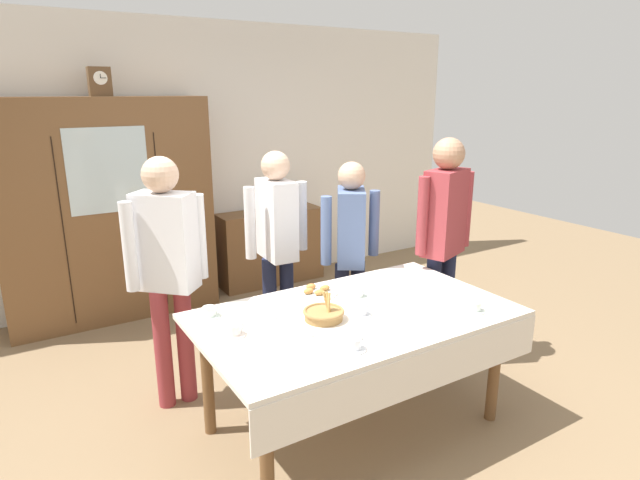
{
  "coord_description": "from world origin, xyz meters",
  "views": [
    {
      "loc": [
        -1.69,
        -2.56,
        2.04
      ],
      "look_at": [
        0.0,
        0.2,
        1.12
      ],
      "focal_mm": 29.63,
      "sensor_mm": 36.0,
      "label": 1
    }
  ],
  "objects_px": {
    "wall_cabinet": "(108,212)",
    "person_by_cabinet": "(351,242)",
    "mantel_clock": "(100,82)",
    "tea_cup_near_left": "(210,312)",
    "tea_cup_far_right": "(360,311)",
    "person_behind_table_right": "(277,235)",
    "dining_table": "(358,329)",
    "tea_cup_front_edge": "(474,307)",
    "person_beside_shelf": "(444,228)",
    "person_near_right_end": "(167,260)",
    "spoon_back_edge": "(273,319)",
    "tea_cup_near_right": "(358,293)",
    "spoon_far_left": "(308,337)",
    "book_stack": "(270,208)",
    "tea_cup_center": "(234,331)",
    "bookshelf_low": "(271,247)",
    "pastry_plate": "(316,291)",
    "bread_basket": "(324,314)",
    "tea_cup_mid_left": "(354,345)"
  },
  "relations": [
    {
      "from": "wall_cabinet",
      "to": "person_by_cabinet",
      "type": "relative_size",
      "value": 1.29
    },
    {
      "from": "mantel_clock",
      "to": "person_by_cabinet",
      "type": "distance_m",
      "value": 2.52
    },
    {
      "from": "tea_cup_near_left",
      "to": "tea_cup_far_right",
      "type": "height_order",
      "value": "same"
    },
    {
      "from": "person_behind_table_right",
      "to": "wall_cabinet",
      "type": "bearing_deg",
      "value": 123.66
    },
    {
      "from": "dining_table",
      "to": "tea_cup_front_edge",
      "type": "relative_size",
      "value": 14.35
    },
    {
      "from": "person_beside_shelf",
      "to": "wall_cabinet",
      "type": "bearing_deg",
      "value": 132.66
    },
    {
      "from": "wall_cabinet",
      "to": "person_near_right_end",
      "type": "bearing_deg",
      "value": -88.7
    },
    {
      "from": "person_near_right_end",
      "to": "person_behind_table_right",
      "type": "height_order",
      "value": "person_near_right_end"
    },
    {
      "from": "tea_cup_near_left",
      "to": "person_beside_shelf",
      "type": "xyz_separation_m",
      "value": [
        1.84,
        0.01,
        0.25
      ]
    },
    {
      "from": "tea_cup_front_edge",
      "to": "person_by_cabinet",
      "type": "relative_size",
      "value": 0.08
    },
    {
      "from": "spoon_back_edge",
      "to": "tea_cup_near_right",
      "type": "bearing_deg",
      "value": 1.63
    },
    {
      "from": "mantel_clock",
      "to": "spoon_back_edge",
      "type": "xyz_separation_m",
      "value": [
        0.39,
        -2.38,
        -1.34
      ]
    },
    {
      "from": "tea_cup_far_right",
      "to": "tea_cup_front_edge",
      "type": "relative_size",
      "value": 1.0
    },
    {
      "from": "spoon_far_left",
      "to": "person_behind_table_right",
      "type": "bearing_deg",
      "value": 69.91
    },
    {
      "from": "wall_cabinet",
      "to": "person_beside_shelf",
      "type": "bearing_deg",
      "value": -47.34
    },
    {
      "from": "mantel_clock",
      "to": "book_stack",
      "type": "distance_m",
      "value": 2.03
    },
    {
      "from": "tea_cup_far_right",
      "to": "dining_table",
      "type": "bearing_deg",
      "value": 88.34
    },
    {
      "from": "wall_cabinet",
      "to": "tea_cup_near_right",
      "type": "height_order",
      "value": "wall_cabinet"
    },
    {
      "from": "tea_cup_center",
      "to": "person_by_cabinet",
      "type": "height_order",
      "value": "person_by_cabinet"
    },
    {
      "from": "bookshelf_low",
      "to": "person_by_cabinet",
      "type": "distance_m",
      "value": 1.89
    },
    {
      "from": "tea_cup_front_edge",
      "to": "tea_cup_near_left",
      "type": "bearing_deg",
      "value": 151.23
    },
    {
      "from": "tea_cup_near_right",
      "to": "pastry_plate",
      "type": "height_order",
      "value": "tea_cup_near_right"
    },
    {
      "from": "tea_cup_front_edge",
      "to": "spoon_far_left",
      "type": "xyz_separation_m",
      "value": [
        -1.01,
        0.22,
        -0.02
      ]
    },
    {
      "from": "mantel_clock",
      "to": "person_near_right_end",
      "type": "distance_m",
      "value": 2.04
    },
    {
      "from": "wall_cabinet",
      "to": "tea_cup_near_left",
      "type": "xyz_separation_m",
      "value": [
        0.14,
        -2.16,
        -0.2
      ]
    },
    {
      "from": "spoon_back_edge",
      "to": "tea_cup_front_edge",
      "type": "bearing_deg",
      "value": -26.35
    },
    {
      "from": "bread_basket",
      "to": "person_behind_table_right",
      "type": "relative_size",
      "value": 0.15
    },
    {
      "from": "tea_cup_front_edge",
      "to": "spoon_far_left",
      "type": "bearing_deg",
      "value": 167.63
    },
    {
      "from": "pastry_plate",
      "to": "person_beside_shelf",
      "type": "distance_m",
      "value": 1.16
    },
    {
      "from": "dining_table",
      "to": "bookshelf_low",
      "type": "distance_m",
      "value": 2.75
    },
    {
      "from": "bookshelf_low",
      "to": "person_by_cabinet",
      "type": "bearing_deg",
      "value": -96.42
    },
    {
      "from": "bookshelf_low",
      "to": "spoon_back_edge",
      "type": "xyz_separation_m",
      "value": [
        -1.18,
        -2.44,
        0.37
      ]
    },
    {
      "from": "person_by_cabinet",
      "to": "tea_cup_near_right",
      "type": "bearing_deg",
      "value": -121.02
    },
    {
      "from": "tea_cup_center",
      "to": "person_behind_table_right",
      "type": "height_order",
      "value": "person_behind_table_right"
    },
    {
      "from": "dining_table",
      "to": "tea_cup_front_edge",
      "type": "xyz_separation_m",
      "value": [
        0.61,
        -0.32,
        0.12
      ]
    },
    {
      "from": "bread_basket",
      "to": "pastry_plate",
      "type": "relative_size",
      "value": 0.86
    },
    {
      "from": "spoon_back_edge",
      "to": "spoon_far_left",
      "type": "relative_size",
      "value": 1.0
    },
    {
      "from": "person_behind_table_right",
      "to": "spoon_far_left",
      "type": "bearing_deg",
      "value": -110.09
    },
    {
      "from": "tea_cup_mid_left",
      "to": "person_beside_shelf",
      "type": "bearing_deg",
      "value": 29.85
    },
    {
      "from": "tea_cup_center",
      "to": "person_beside_shelf",
      "type": "bearing_deg",
      "value": 9.69
    },
    {
      "from": "tea_cup_mid_left",
      "to": "spoon_back_edge",
      "type": "relative_size",
      "value": 1.09
    },
    {
      "from": "tea_cup_near_left",
      "to": "tea_cup_near_right",
      "type": "bearing_deg",
      "value": -12.7
    },
    {
      "from": "tea_cup_near_left",
      "to": "bread_basket",
      "type": "relative_size",
      "value": 0.54
    },
    {
      "from": "tea_cup_far_right",
      "to": "spoon_back_edge",
      "type": "height_order",
      "value": "tea_cup_far_right"
    },
    {
      "from": "spoon_back_edge",
      "to": "wall_cabinet",
      "type": "bearing_deg",
      "value": 100.46
    },
    {
      "from": "tea_cup_near_left",
      "to": "tea_cup_front_edge",
      "type": "bearing_deg",
      "value": -28.77
    },
    {
      "from": "tea_cup_near_right",
      "to": "bread_basket",
      "type": "distance_m",
      "value": 0.4
    },
    {
      "from": "tea_cup_near_right",
      "to": "dining_table",
      "type": "bearing_deg",
      "value": -123.83
    },
    {
      "from": "wall_cabinet",
      "to": "spoon_far_left",
      "type": "bearing_deg",
      "value": -79.56
    },
    {
      "from": "person_by_cabinet",
      "to": "tea_cup_center",
      "type": "bearing_deg",
      "value": -150.29
    }
  ]
}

